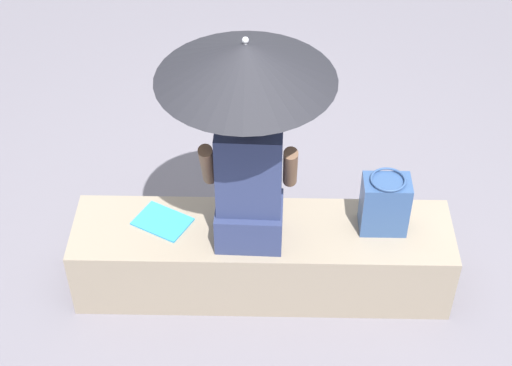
{
  "coord_description": "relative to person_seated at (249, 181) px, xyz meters",
  "views": [
    {
      "loc": [
        0.03,
        -2.98,
        3.42
      ],
      "look_at": [
        -0.03,
        -0.03,
        0.78
      ],
      "focal_mm": 56.09,
      "sensor_mm": 36.0,
      "label": 1
    }
  ],
  "objects": [
    {
      "name": "person_seated",
      "position": [
        0.0,
        0.0,
        0.0
      ],
      "size": [
        0.48,
        0.29,
        0.9
      ],
      "color": "navy",
      "rests_on": "stone_bench"
    },
    {
      "name": "parasol",
      "position": [
        -0.01,
        0.04,
        0.67
      ],
      "size": [
        0.83,
        0.83,
        1.18
      ],
      "color": "#B7B7BC",
      "rests_on": "stone_bench"
    },
    {
      "name": "handbag_black",
      "position": [
        0.7,
        0.09,
        -0.22
      ],
      "size": [
        0.24,
        0.18,
        0.34
      ],
      "color": "#335184",
      "rests_on": "stone_bench"
    },
    {
      "name": "stone_bench",
      "position": [
        0.07,
        0.05,
        -0.6
      ],
      "size": [
        2.02,
        0.49,
        0.43
      ],
      "primitive_type": "cube",
      "color": "gray",
      "rests_on": "ground"
    },
    {
      "name": "ground_plane",
      "position": [
        0.07,
        0.05,
        -0.81
      ],
      "size": [
        14.0,
        14.0,
        0.0
      ],
      "primitive_type": "plane",
      "color": "slate"
    },
    {
      "name": "magazine",
      "position": [
        -0.47,
        0.09,
        -0.38
      ],
      "size": [
        0.34,
        0.31,
        0.01
      ],
      "primitive_type": "cube",
      "rotation": [
        0.0,
        0.0,
        -0.5
      ],
      "color": "#339ED1",
      "rests_on": "stone_bench"
    }
  ]
}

